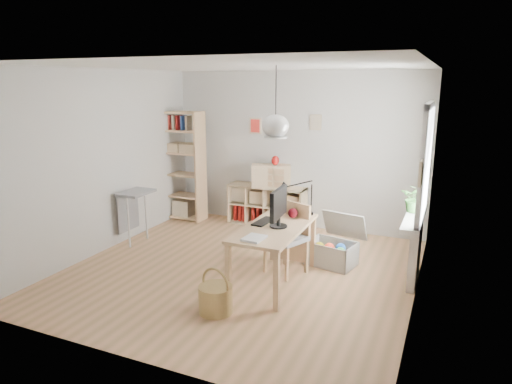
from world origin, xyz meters
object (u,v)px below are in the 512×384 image
at_px(tall_bookshelf, 182,161).
at_px(chair, 289,234).
at_px(storage_chest, 334,248).
at_px(monitor, 279,206).
at_px(desk, 274,233).
at_px(cube_shelf, 266,208).
at_px(drawer_chest, 271,176).

distance_m(tall_bookshelf, chair, 3.12).
distance_m(storage_chest, monitor, 1.32).
xyz_separation_m(desk, monitor, (0.05, 0.00, 0.37)).
height_order(cube_shelf, monitor, monitor).
distance_m(cube_shelf, chair, 2.14).
bearing_deg(drawer_chest, storage_chest, -62.23).
relative_size(monitor, drawer_chest, 0.84).
distance_m(chair, storage_chest, 0.78).
xyz_separation_m(cube_shelf, tall_bookshelf, (-1.56, -0.28, 0.79)).
relative_size(desk, cube_shelf, 1.07).
relative_size(desk, monitor, 2.66).
xyz_separation_m(chair, storage_chest, (0.49, 0.53, -0.31)).
relative_size(cube_shelf, monitor, 2.49).
relative_size(desk, storage_chest, 1.76).
distance_m(desk, storage_chest, 1.16).
xyz_separation_m(cube_shelf, storage_chest, (1.57, -1.31, -0.07)).
bearing_deg(desk, tall_bookshelf, 142.99).
height_order(cube_shelf, tall_bookshelf, tall_bookshelf).
bearing_deg(tall_bookshelf, drawer_chest, 8.20).
xyz_separation_m(monitor, drawer_chest, (-0.97, 2.19, -0.11)).
height_order(desk, monitor, monitor).
bearing_deg(cube_shelf, storage_chest, -39.78).
height_order(desk, storage_chest, desk).
height_order(cube_shelf, storage_chest, cube_shelf).
distance_m(cube_shelf, storage_chest, 2.04).
relative_size(storage_chest, drawer_chest, 1.27).
height_order(tall_bookshelf, drawer_chest, tall_bookshelf).
xyz_separation_m(desk, storage_chest, (0.55, 0.92, -0.43)).
relative_size(desk, tall_bookshelf, 0.75).
bearing_deg(monitor, chair, 84.82).
bearing_deg(tall_bookshelf, storage_chest, -18.13).
height_order(monitor, drawer_chest, monitor).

